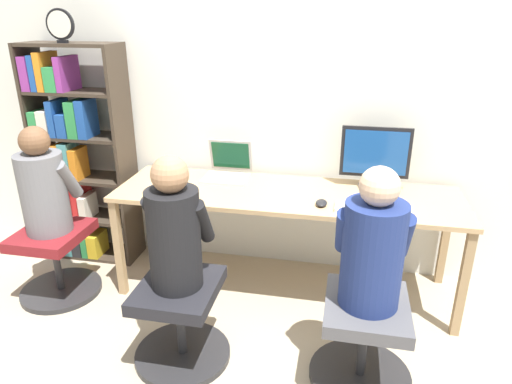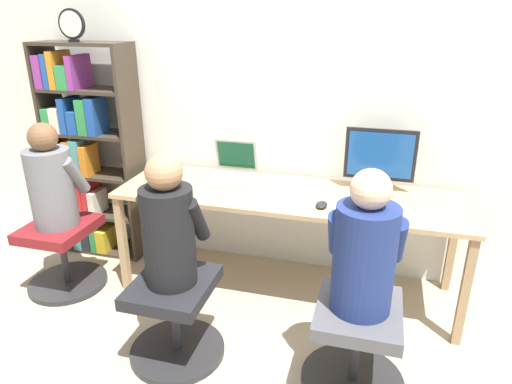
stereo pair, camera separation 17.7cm
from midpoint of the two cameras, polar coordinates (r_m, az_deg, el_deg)
The scene contains 15 objects.
ground_plane at distance 3.06m, azimuth 4.14°, elevation -15.23°, with size 14.00×14.00×0.00m, color tan.
wall_back at distance 3.22m, azimuth 7.47°, elevation 11.97°, with size 10.00×0.05×2.60m.
desk at distance 3.01m, azimuth 5.76°, elevation -1.26°, with size 2.26×0.67×0.73m.
desktop_monitor at distance 3.08m, azimuth 16.81°, elevation 3.87°, with size 0.45×0.19×0.41m.
laptop at distance 3.25m, azimuth -1.44°, elevation 2.76°, with size 0.31×0.30×0.25m.
keyboard at distance 2.77m, azimuth 16.24°, elevation -2.49°, with size 0.45×0.13×0.03m.
computer_mouse_by_keyboard at distance 2.80m, azimuth 9.99°, elevation -1.60°, with size 0.07×0.11×0.03m.
office_chair_left at distance 2.51m, azimuth 14.42°, elevation -17.86°, with size 0.54×0.54×0.48m.
office_chair_right at distance 2.65m, azimuth -8.15°, elevation -15.02°, with size 0.54×0.54×0.48m.
person_at_monitor at distance 2.22m, azimuth 15.70°, elevation -7.02°, with size 0.36×0.34×0.71m.
person_at_laptop at distance 2.37m, azimuth -8.79°, elevation -4.39°, with size 0.33×0.32×0.71m.
bookshelf at distance 3.72m, azimuth -19.40°, elevation 4.21°, with size 0.70×0.29×1.63m.
desk_clock at distance 3.46m, azimuth -20.63°, elevation 18.99°, with size 0.20×0.03×0.22m.
office_chair_side at distance 3.45m, azimuth -21.61°, elevation -7.09°, with size 0.54×0.54×0.48m.
person_near_shelf at distance 3.25m, azimuth -22.83°, elevation 1.21°, with size 0.36×0.33×0.70m.
Camera 2 is at (0.53, -2.38, 1.83)m, focal length 32.00 mm.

